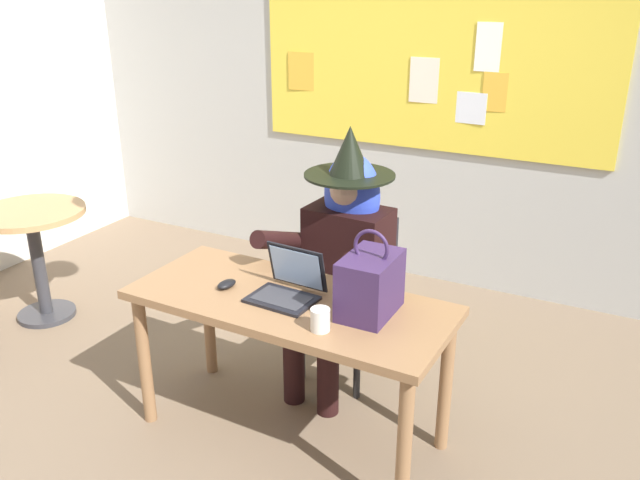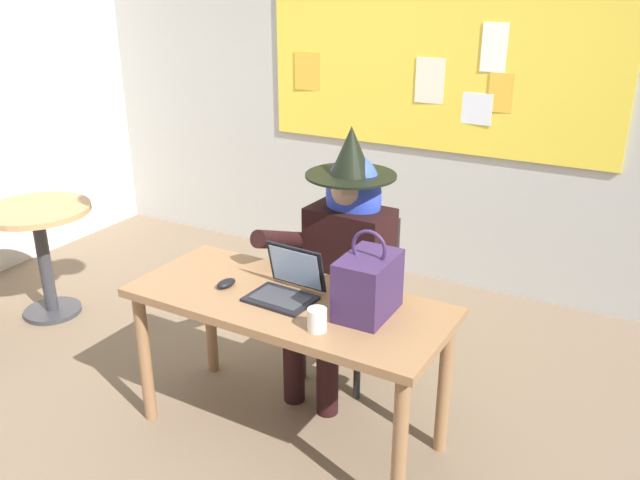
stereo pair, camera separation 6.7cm
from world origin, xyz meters
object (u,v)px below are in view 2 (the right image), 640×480
Objects in this scene: chair_at_desk at (355,287)px; side_table_round at (41,238)px; computer_mouse at (226,283)px; person_costumed at (344,246)px; laptop at (286,286)px; coffee_mug at (317,320)px; handbag at (368,285)px; desk_main at (288,318)px.

chair_at_desk is 1.22× the size of side_table_round.
computer_mouse is (-0.32, -0.70, 0.25)m from chair_at_desk.
person_costumed is 0.53m from laptop.
person_costumed is at bearing 108.90° from coffee_mug.
computer_mouse is at bearing -166.97° from laptop.
chair_at_desk is 0.81m from handbag.
coffee_mug reaches higher than desk_main.
computer_mouse is 0.69m from handbag.
desk_main is at bearing -42.49° from laptop.
laptop reaches higher than chair_at_desk.
chair_at_desk reaches higher than desk_main.
person_costumed is at bearing 71.34° from computer_mouse.
handbag is at bearing 6.52° from desk_main.
computer_mouse is (-0.29, -0.05, -0.03)m from laptop.
desk_main is at bearing 15.73° from computer_mouse.
coffee_mug reaches higher than side_table_round.
person_costumed is 2.02m from side_table_round.
laptop is at bearing 143.03° from coffee_mug.
coffee_mug is (0.25, -0.19, 0.14)m from desk_main.
side_table_round is at bearing 171.58° from desk_main.
desk_main is 2.01× the size of side_table_round.
desk_main is 0.34m from coffee_mug.
side_table_round is (-1.68, 0.33, -0.21)m from computer_mouse.
person_costumed is 0.77m from coffee_mug.
person_costumed is 13.23× the size of computer_mouse.
laptop reaches higher than coffee_mug.
chair_at_desk reaches higher than coffee_mug.
laptop is 0.80× the size of handbag.
coffee_mug is at bearing -117.12° from handbag.
coffee_mug is 2.30m from side_table_round.
handbag is 0.27m from coffee_mug.
laptop reaches higher than desk_main.
handbag reaches higher than side_table_round.
handbag reaches higher than desk_main.
side_table_round is (-1.99, -0.25, -0.24)m from person_costumed.
computer_mouse is 0.28× the size of handbag.
desk_main is at bearing 3.33° from person_costumed.
chair_at_desk is at bearing 89.05° from desk_main.
computer_mouse is at bearing 164.97° from coffee_mug.
chair_at_desk is 0.30m from person_costumed.
desk_main is at bearing -173.48° from handbag.
side_table_round is at bearing 173.89° from handbag.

